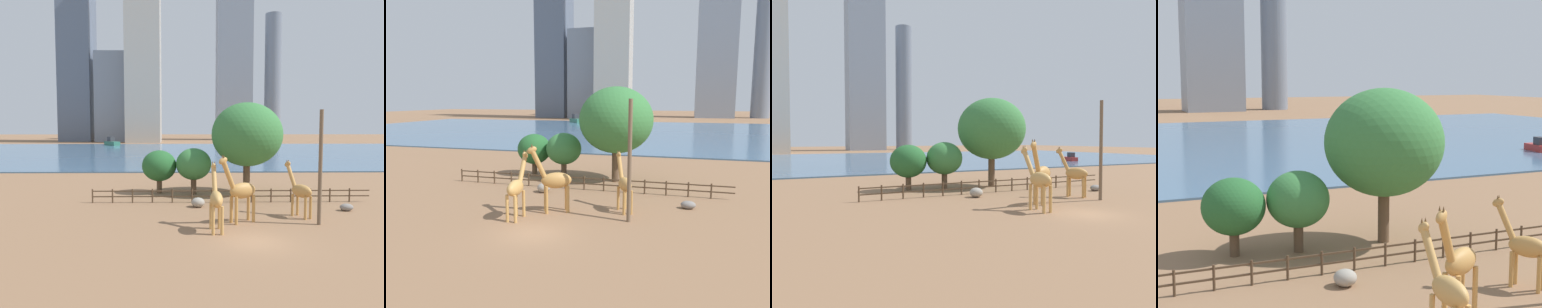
% 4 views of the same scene
% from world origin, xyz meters
% --- Properties ---
extents(ground_plane, '(400.00, 400.00, 0.00)m').
position_xyz_m(ground_plane, '(0.00, 80.00, 0.00)').
color(ground_plane, '#8C6647').
extents(harbor_water, '(180.00, 86.00, 0.20)m').
position_xyz_m(harbor_water, '(0.00, 77.00, 0.10)').
color(harbor_water, '#476B8C').
rests_on(harbor_water, ground).
extents(giraffe_tall, '(0.91, 3.37, 4.68)m').
position_xyz_m(giraffe_tall, '(-2.26, 2.50, 2.25)').
color(giraffe_tall, tan).
rests_on(giraffe_tall, ground).
extents(giraffe_companion, '(3.24, 2.13, 5.16)m').
position_xyz_m(giraffe_companion, '(-0.26, 4.66, 2.42)').
color(giraffe_companion, '#C18C47').
rests_on(giraffe_companion, ground).
extents(giraffe_young, '(1.88, 2.88, 4.47)m').
position_xyz_m(giraffe_young, '(4.68, 6.31, 2.11)').
color(giraffe_young, '#C18C47').
rests_on(giraffe_young, ground).
extents(utility_pole, '(0.28, 0.28, 8.37)m').
position_xyz_m(utility_pole, '(5.40, 4.00, 4.18)').
color(utility_pole, brown).
rests_on(utility_pole, ground).
extents(boulder_near_fence, '(1.13, 0.81, 0.61)m').
position_xyz_m(boulder_near_fence, '(9.32, 8.35, 0.30)').
color(boulder_near_fence, gray).
rests_on(boulder_near_fence, ground).
extents(boulder_by_pole, '(1.18, 1.14, 0.85)m').
position_xyz_m(boulder_by_pole, '(-3.22, 10.04, 0.43)').
color(boulder_by_pole, gray).
rests_on(boulder_by_pole, ground).
extents(enclosure_fence, '(26.12, 0.14, 1.30)m').
position_xyz_m(enclosure_fence, '(-0.42, 12.00, 0.76)').
color(enclosure_fence, '#4C3826').
rests_on(enclosure_fence, ground).
extents(tree_left_large, '(3.72, 3.72, 4.84)m').
position_xyz_m(tree_left_large, '(-3.46, 16.47, 3.14)').
color(tree_left_large, brown).
rests_on(tree_left_large, ground).
extents(tree_center_broad, '(7.42, 7.42, 9.62)m').
position_xyz_m(tree_center_broad, '(2.12, 16.35, 6.27)').
color(tree_center_broad, brown).
rests_on(tree_center_broad, ground).
extents(tree_right_tall, '(3.67, 3.67, 4.58)m').
position_xyz_m(tree_right_tall, '(-7.12, 17.13, 2.90)').
color(tree_right_tall, brown).
rests_on(tree_right_tall, ground).
extents(boat_sailboat, '(6.38, 6.93, 3.06)m').
position_xyz_m(boat_sailboat, '(-30.12, 109.70, 1.24)').
color(boat_sailboat, '#337259').
rests_on(boat_sailboat, harbor_water).
extents(skyline_tower_needle, '(14.34, 10.93, 92.49)m').
position_xyz_m(skyline_tower_needle, '(-21.54, 135.23, 46.24)').
color(skyline_tower_needle, '#B7B2A8').
rests_on(skyline_tower_needle, ground).
extents(skyline_block_central, '(17.25, 12.93, 102.63)m').
position_xyz_m(skyline_block_central, '(20.32, 166.94, 51.31)').
color(skyline_block_central, gray).
rests_on(skyline_block_central, ground).
extents(skyline_tower_glass, '(8.32, 8.32, 63.18)m').
position_xyz_m(skyline_tower_glass, '(40.52, 169.02, 31.59)').
color(skyline_tower_glass, slate).
rests_on(skyline_tower_glass, ground).
extents(skyline_block_left, '(17.59, 12.15, 39.42)m').
position_xyz_m(skyline_block_left, '(-34.96, 147.37, 19.71)').
color(skyline_block_left, gray).
rests_on(skyline_block_left, ground).
extents(skyline_block_right, '(14.33, 15.50, 79.43)m').
position_xyz_m(skyline_block_right, '(-53.22, 151.30, 39.71)').
color(skyline_block_right, slate).
rests_on(skyline_block_right, ground).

